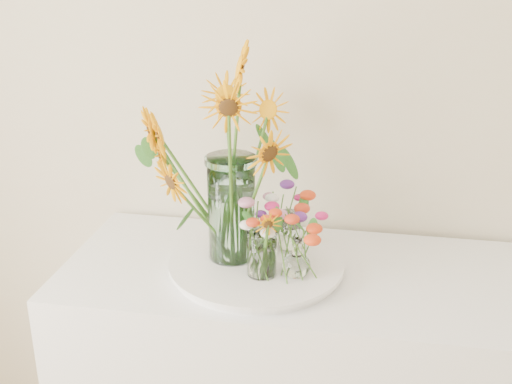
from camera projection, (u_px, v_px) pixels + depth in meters
tray at (257, 267)px, 1.82m from camera, size 0.47×0.47×0.02m
mason_jar at (231, 209)px, 1.79m from camera, size 0.17×0.17×0.31m
sunflower_bouquet at (231, 159)px, 1.74m from camera, size 1.11×1.11×0.60m
small_vase_a at (262, 253)px, 1.72m from camera, size 0.10×0.10×0.14m
wildflower_posy_a at (262, 238)px, 1.71m from camera, size 0.19×0.19×0.23m
small_vase_b at (297, 258)px, 1.72m from camera, size 0.10×0.10×0.11m
wildflower_posy_b at (297, 243)px, 1.71m from camera, size 0.23×0.23×0.20m
small_vase_c at (289, 231)px, 1.88m from camera, size 0.07×0.07×0.12m
wildflower_posy_c at (290, 217)px, 1.86m from camera, size 0.20×0.20×0.21m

